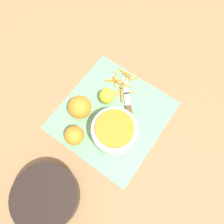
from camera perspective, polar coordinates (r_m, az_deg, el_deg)
name	(u,v)px	position (r m, az deg, el deg)	size (l,w,h in m)	color
ground_plane	(112,115)	(0.81, 0.00, -0.89)	(4.00, 4.00, 0.00)	#9E754C
cutting_board	(112,115)	(0.80, 0.00, -0.82)	(0.37, 0.38, 0.01)	#75AD84
bowl_speckled	(115,132)	(0.73, 0.66, -5.17)	(0.15, 0.15, 0.09)	silver
bowl_dark	(46,196)	(0.76, -16.86, -20.37)	(0.20, 0.20, 0.06)	black
knife	(129,114)	(0.80, 4.56, -0.46)	(0.16, 0.18, 0.02)	brown
orange_left	(80,107)	(0.78, -8.43, 1.27)	(0.08, 0.08, 0.08)	orange
orange_right	(74,135)	(0.76, -9.85, -6.06)	(0.07, 0.07, 0.07)	orange
lemon	(107,96)	(0.80, -1.35, 4.24)	(0.06, 0.06, 0.06)	yellow
peel_pile	(121,83)	(0.85, 2.49, 7.54)	(0.13, 0.13, 0.01)	orange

